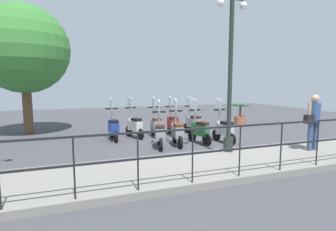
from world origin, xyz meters
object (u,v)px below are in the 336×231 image
scooter_far_1 (172,123)px  scooter_far_2 (156,125)px  scooter_far_0 (193,122)px  scooter_near_0 (224,129)px  pedestrian_with_bag (314,118)px  potted_palm (240,116)px  scooter_far_3 (134,125)px  scooter_near_3 (160,133)px  scooter_far_4 (113,127)px  lamp_post_near (230,80)px  scooter_near_2 (177,131)px  tree_large (24,49)px  scooter_near_1 (199,129)px

scooter_far_1 → scooter_far_2: bearing=102.0°
scooter_far_0 → scooter_near_0: bearing=179.1°
pedestrian_with_bag → potted_palm: pedestrian_with_bag is taller
scooter_far_3 → scooter_near_3: bearing=174.9°
potted_palm → scooter_far_4: size_ratio=0.69×
lamp_post_near → scooter_far_1: (3.34, 0.40, -1.67)m
scooter_near_0 → scooter_far_3: (1.89, 2.72, 0.00)m
potted_palm → scooter_near_2: size_ratio=0.69×
scooter_far_1 → scooter_far_3: (0.07, 1.51, 0.00)m
pedestrian_with_bag → scooter_near_3: pedestrian_with_bag is taller
scooter_near_2 → tree_large: bearing=60.2°
tree_large → scooter_near_3: bearing=-133.1°
potted_palm → lamp_post_near: bearing=141.6°
pedestrian_with_bag → scooter_near_1: bearing=40.3°
tree_large → scooter_far_3: 5.32m
lamp_post_near → scooter_near_2: size_ratio=2.92×
potted_palm → scooter_near_0: scooter_near_0 is taller
potted_palm → scooter_far_1: scooter_far_1 is taller
scooter_far_0 → tree_large: bearing=58.5°
tree_large → scooter_far_2: 5.99m
pedestrian_with_bag → scooter_near_3: 4.51m
tree_large → scooter_near_2: tree_large is taller
scooter_near_2 → scooter_far_1: same height
lamp_post_near → tree_large: tree_large is taller
lamp_post_near → scooter_far_0: size_ratio=2.92×
scooter_far_2 → pedestrian_with_bag: bearing=-136.7°
scooter_far_2 → scooter_far_4: same height
lamp_post_near → pedestrian_with_bag: 2.66m
tree_large → scooter_far_0: bearing=-110.2°
pedestrian_with_bag → scooter_near_0: 2.77m
tree_large → scooter_far_1: size_ratio=3.34×
scooter_far_1 → scooter_far_4: (-0.12, 2.33, 0.00)m
scooter_far_4 → scooter_near_0: bearing=-117.9°
scooter_far_0 → pedestrian_with_bag: bearing=-166.6°
tree_large → scooter_near_0: size_ratio=3.34×
scooter_near_0 → scooter_far_3: 3.31m
scooter_near_3 → potted_palm: bearing=-46.4°
lamp_post_near → scooter_far_0: 3.72m
scooter_far_2 → scooter_far_3: 0.81m
scooter_far_3 → scooter_far_0: bearing=-110.7°
lamp_post_near → scooter_near_1: (1.73, 0.03, -1.67)m
scooter_near_0 → scooter_far_2: (1.72, 1.93, 0.00)m
scooter_near_3 → scooter_far_4: bearing=50.4°
scooter_near_0 → scooter_far_0: size_ratio=1.00×
lamp_post_near → scooter_near_3: bearing=43.5°
tree_large → scooter_far_1: bearing=-112.8°
scooter_near_1 → scooter_near_3: 1.49m
scooter_near_0 → scooter_near_1: 0.86m
tree_large → scooter_near_1: bearing=-123.9°
tree_large → scooter_far_2: bearing=-116.8°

